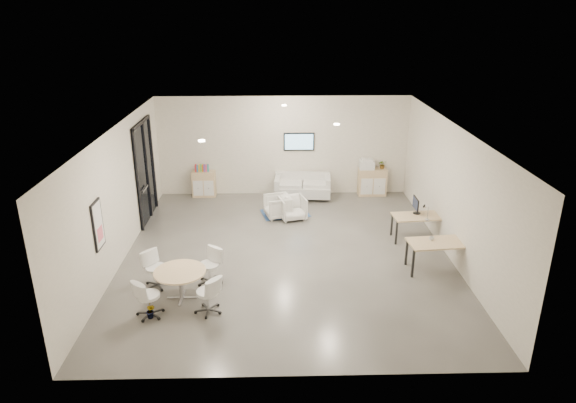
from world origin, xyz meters
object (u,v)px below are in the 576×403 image
at_px(sideboard_left, 204,184).
at_px(loveseat, 303,187).
at_px(desk_rear, 418,218).
at_px(sideboard_right, 372,182).
at_px(desk_front, 439,245).
at_px(armchair_right, 292,207).
at_px(round_table, 180,275).
at_px(armchair_left, 278,205).

xyz_separation_m(sideboard_left, loveseat, (3.19, -0.23, -0.06)).
xyz_separation_m(sideboard_left, desk_rear, (6.04, -3.48, 0.20)).
relative_size(sideboard_right, desk_front, 0.61).
relative_size(armchair_right, desk_front, 0.50).
bearing_deg(sideboard_left, round_table, -87.24).
relative_size(armchair_left, desk_rear, 0.53).
xyz_separation_m(sideboard_right, armchair_left, (-3.09, -1.81, -0.08)).
height_order(sideboard_right, desk_front, sideboard_right).
height_order(armchair_right, round_table, armchair_right).
relative_size(desk_front, round_table, 1.36).
bearing_deg(desk_front, sideboard_right, 90.82).
bearing_deg(loveseat, armchair_left, -111.98).
xyz_separation_m(sideboard_right, armchair_right, (-2.66, -1.95, -0.08)).
xyz_separation_m(armchair_right, round_table, (-2.50, -4.30, 0.21)).
distance_m(sideboard_left, sideboard_right, 5.46).
xyz_separation_m(sideboard_left, armchair_left, (2.37, -1.83, -0.05)).
distance_m(loveseat, desk_front, 5.74).
height_order(loveseat, armchair_left, loveseat).
bearing_deg(sideboard_right, round_table, -129.54).
xyz_separation_m(armchair_left, desk_rear, (3.67, -1.65, 0.25)).
height_order(armchair_left, armchair_right, armchair_right).
bearing_deg(desk_front, armchair_right, 129.66).
distance_m(armchair_right, desk_rear, 3.58).
height_order(sideboard_right, loveseat, sideboard_right).
bearing_deg(armchair_right, sideboard_left, 130.27).
relative_size(sideboard_right, round_table, 0.83).
height_order(loveseat, desk_rear, loveseat).
relative_size(sideboard_left, armchair_left, 1.16).
bearing_deg(desk_rear, round_table, -159.02).
distance_m(desk_rear, round_table, 6.38).
bearing_deg(sideboard_right, loveseat, -174.92).
relative_size(sideboard_left, desk_rear, 0.61).
distance_m(sideboard_right, desk_front, 5.20).
xyz_separation_m(loveseat, armchair_left, (-0.82, -1.60, 0.00)).
bearing_deg(round_table, armchair_right, 59.85).
relative_size(loveseat, round_table, 1.69).
distance_m(sideboard_left, armchair_left, 3.00).
distance_m(armchair_right, desk_front, 4.59).
distance_m(sideboard_left, armchair_right, 3.43).
height_order(sideboard_left, armchair_left, sideboard_left).
height_order(armchair_left, round_table, armchair_left).
bearing_deg(armchair_right, sideboard_right, 21.72).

